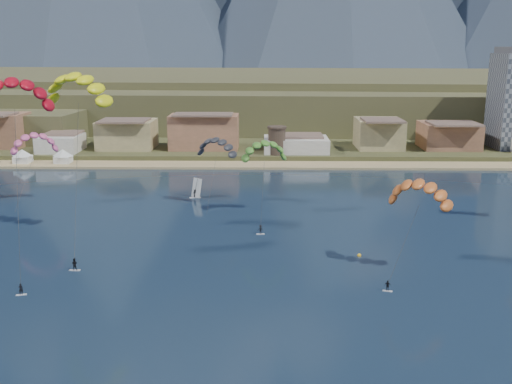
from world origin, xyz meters
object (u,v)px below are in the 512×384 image
kitesurfer_yellow (77,85)px  kitesurfer_red (13,89)px  kitesurfer_orange (420,189)px  windsurfer (196,192)px  kitesurfer_green (264,148)px  buoy (359,255)px  watchtower (277,140)px

kitesurfer_yellow → kitesurfer_red: bearing=-112.6°
kitesurfer_red → kitesurfer_yellow: bearing=67.4°
kitesurfer_red → kitesurfer_orange: size_ratio=1.84×
kitesurfer_orange → windsurfer: bearing=130.6°
kitesurfer_green → kitesurfer_red: bearing=-141.1°
kitesurfer_yellow → buoy: bearing=-9.2°
kitesurfer_green → windsurfer: 25.21m
kitesurfer_yellow → buoy: 55.95m
kitesurfer_yellow → kitesurfer_orange: (55.62, -14.48, -14.62)m
kitesurfer_orange → kitesurfer_yellow: bearing=165.4°
watchtower → kitesurfer_orange: 95.16m
kitesurfer_green → windsurfer: bearing=137.0°
buoy → windsurfer: bearing=129.0°
kitesurfer_yellow → kitesurfer_orange: size_ratio=1.90×
kitesurfer_green → windsurfer: kitesurfer_green is taller
kitesurfer_orange → windsurfer: size_ratio=3.75×
kitesurfer_yellow → windsurfer: bearing=63.2°
watchtower → kitesurfer_yellow: bearing=-114.4°
kitesurfer_red → kitesurfer_orange: bearing=-1.1°
windsurfer → watchtower: bearing=67.2°
kitesurfer_yellow → kitesurfer_green: size_ratio=1.73×
watchtower → buoy: watchtower is taller
kitesurfer_yellow → windsurfer: size_ratio=7.11×
watchtower → windsurfer: (-19.55, -46.57, -4.93)m
kitesurfer_green → buoy: bearing=-57.0°
kitesurfer_red → kitesurfer_green: bearing=38.9°
kitesurfer_orange → watchtower: bearing=102.2°
kitesurfer_orange → buoy: bearing=138.6°
kitesurfer_green → buoy: kitesurfer_green is taller
kitesurfer_orange → buoy: (-7.65, 6.74, -13.11)m
kitesurfer_orange → buoy: 16.61m
watchtower → kitesurfer_orange: (20.03, -92.77, 6.85)m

